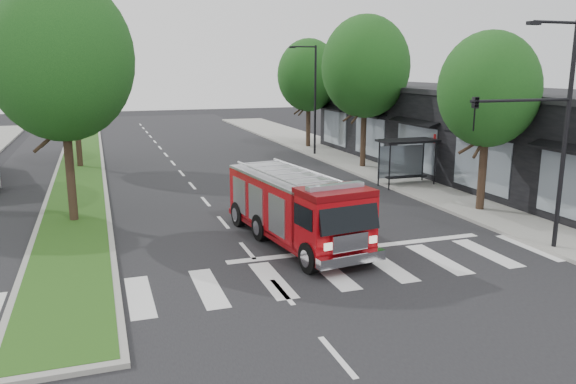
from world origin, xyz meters
name	(u,v)px	position (x,y,z in m)	size (l,w,h in m)	color
ground	(247,251)	(0.00, 0.00, 0.00)	(140.00, 140.00, 0.00)	black
sidewalk_right	(408,177)	(12.50, 10.00, 0.07)	(5.00, 80.00, 0.15)	gray
median	(80,172)	(-6.00, 18.00, 0.08)	(3.00, 50.00, 0.15)	gray
storefront_row	(474,134)	(17.00, 10.00, 2.50)	(8.00, 30.00, 5.00)	black
bus_shelter	(406,150)	(11.20, 8.15, 2.04)	(3.20, 1.60, 2.61)	black
tree_right_near	(489,90)	(11.50, 2.00, 5.51)	(4.40, 4.40, 8.05)	black
tree_right_mid	(365,67)	(11.50, 14.00, 6.49)	(5.60, 5.60, 9.72)	black
tree_right_far	(309,75)	(11.50, 24.00, 5.84)	(5.00, 5.00, 8.73)	black
tree_median_near	(60,58)	(-6.00, 6.00, 6.81)	(5.80, 5.80, 10.16)	black
tree_median_far	(72,67)	(-6.00, 20.00, 6.49)	(5.60, 5.60, 9.72)	black
streetlight_right_near	(547,122)	(9.61, -3.50, 4.67)	(4.08, 0.22, 8.00)	black
streetlight_right_far	(313,95)	(10.35, 20.00, 4.48)	(2.11, 0.20, 8.00)	black
fire_engine	(295,208)	(1.98, 0.41, 1.33)	(3.42, 8.25, 2.78)	#660509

